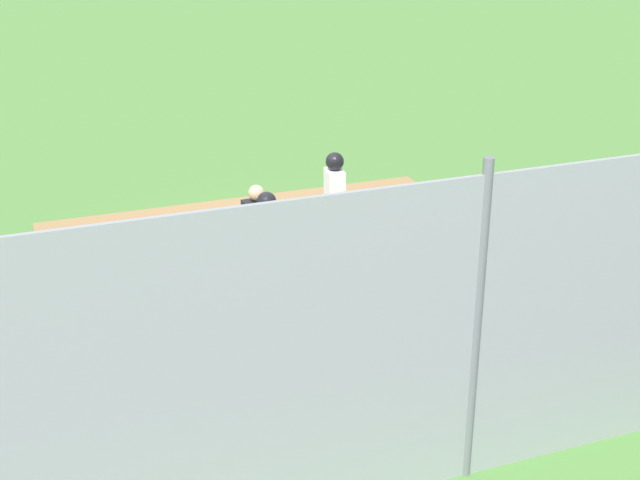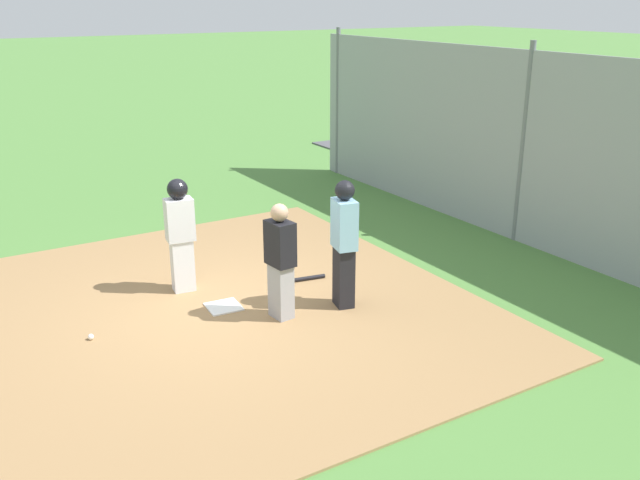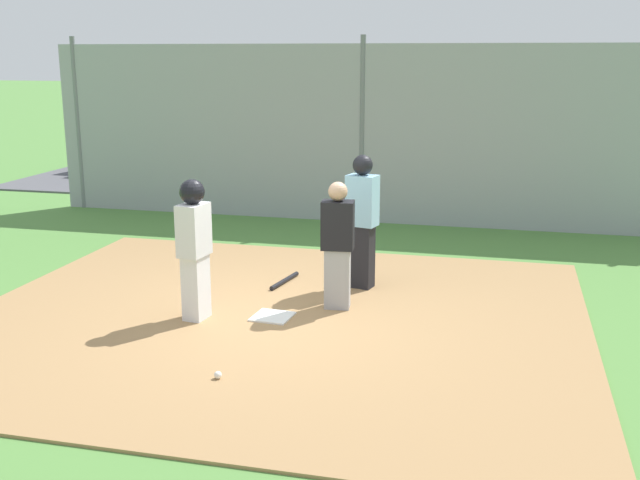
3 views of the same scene
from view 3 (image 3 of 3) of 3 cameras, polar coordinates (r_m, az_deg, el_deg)
The scene contains 12 objects.
ground_plane at distance 8.95m, azimuth -3.58°, elevation -5.99°, with size 140.00×140.00×0.00m, color #51843D.
dirt_infield at distance 8.94m, azimuth -3.58°, elevation -5.90°, with size 7.20×6.40×0.03m, color #9E774C.
home_plate at distance 8.94m, azimuth -3.59°, elevation -5.75°, with size 0.44×0.44×0.02m, color white.
catcher at distance 9.04m, azimuth 1.33°, elevation -0.30°, with size 0.41×0.30×1.54m.
umpire at distance 9.84m, azimuth 3.17°, elevation 1.61°, with size 0.43×0.34×1.75m.
runner at distance 8.74m, azimuth -9.43°, elevation -0.04°, with size 0.31×0.41×1.64m.
baseball_bat at distance 10.22m, azimuth -2.68°, elevation -3.07°, with size 0.06×0.06×0.76m, color black.
baseball at distance 7.37m, azimuth -7.67°, elevation -10.00°, with size 0.07×0.07×0.07m, color white.
backstop_fence at distance 13.84m, azimuth 3.18°, elevation 7.89°, with size 12.00×0.10×3.35m.
parking_lot at distance 17.82m, azimuth 5.43°, elevation 4.04°, with size 18.00×5.20×0.04m, color #515156.
parked_car_white at distance 18.80m, azimuth -3.77°, elevation 6.41°, with size 4.38×2.28×1.28m.
parked_car_blue at distance 19.96m, azimuth -12.06°, elevation 6.57°, with size 4.42×2.39×1.28m.
Camera 3 is at (-2.55, 8.03, 3.03)m, focal length 42.66 mm.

